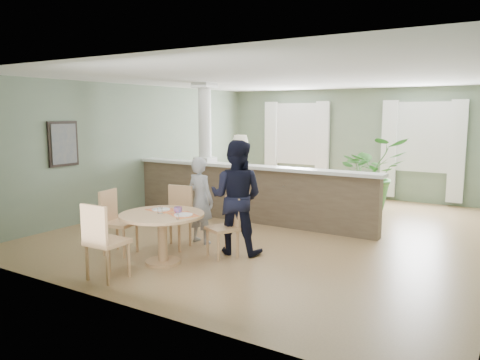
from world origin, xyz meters
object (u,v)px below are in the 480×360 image
Objects in this scene: chair_far_boy at (177,214)px; sofa at (285,189)px; houseplant at (371,173)px; man_person at (236,197)px; chair_side at (115,219)px; chair_near at (102,238)px; child_person at (201,200)px; chair_far_man at (226,224)px; dining_table at (163,224)px.

sofa is at bearing 77.54° from chair_far_boy.
houseplant is 0.93× the size of man_person.
sofa is 1.78× the size of man_person.
houseplant is 5.75m from chair_side.
sofa is at bearing -90.59° from chair_near.
child_person is at bearing -45.34° from chair_side.
houseplant is (1.61, 0.95, 0.35)m from sofa.
chair_far_man is (0.81, -3.56, 0.04)m from sofa.
chair_near reaches higher than chair_far_boy.
chair_far_man is (0.94, -0.01, -0.05)m from chair_far_boy.
chair_far_man reaches higher than dining_table.
sofa is at bearing -80.90° from child_person.
man_person reaches higher than dining_table.
chair_side is at bearing -52.04° from chair_near.
man_person is (0.61, 0.97, 0.29)m from dining_table.
man_person is (-0.77, -4.28, 0.06)m from houseplant.
chair_far_man is at bearing 161.31° from child_person.
houseplant reaches higher than chair_side.
chair_near is 0.58× the size of man_person.
dining_table is 0.84× the size of child_person.
chair_near is at bearing -100.86° from dining_table.
dining_table is 1.18m from man_person.
chair_far_boy is 0.56× the size of man_person.
man_person is (0.78, 1.90, 0.31)m from chair_near.
houseplant is at bearing -102.48° from child_person.
chair_far_boy is (-1.74, -4.51, -0.27)m from houseplant.
man_person is at bearing 57.95° from dining_table.
chair_side is 0.69× the size of child_person.
sofa is 3.65m from chair_far_man.
child_person is (-0.18, 1.12, 0.13)m from dining_table.
sofa is 5.23m from chair_near.
chair_far_man is 0.89× the size of chair_near.
houseplant is at bearing 105.06° from chair_far_man.
chair_side reaches higher than dining_table.
dining_table is at bearing 107.24° from child_person.
houseplant is at bearing 75.32° from dining_table.
chair_far_boy is at bearing 116.02° from dining_table.
chair_far_man is 1.68m from chair_side.
sofa is at bearing 93.09° from dining_table.
chair_near reaches higher than dining_table.
chair_side is (-0.74, 0.91, -0.02)m from chair_near.
chair_far_man is at bearing -115.58° from chair_near.
houseplant is 1.81× the size of chair_far_man.
houseplant reaches higher than dining_table.
child_person is at bearing -23.83° from man_person.
houseplant is 1.61× the size of chair_near.
sofa is 2.57× the size of dining_table.
chair_near is at bearing 98.17° from child_person.
sofa reaches higher than dining_table.
chair_near is at bearing 54.84° from man_person.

